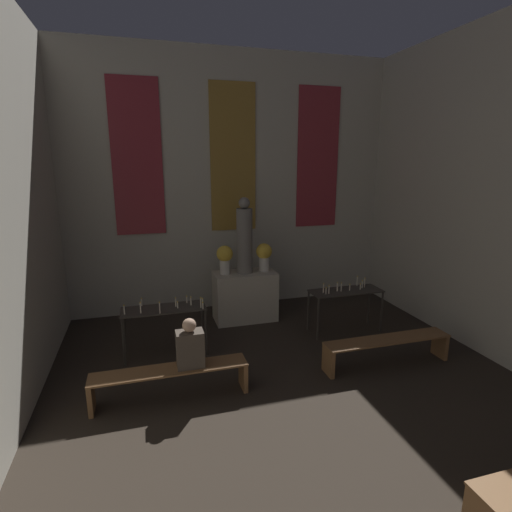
# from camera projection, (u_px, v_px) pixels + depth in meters

# --- Properties ---
(wall_back) EXTENTS (7.03, 0.16, 5.31)m
(wall_back) POSITION_uv_depth(u_px,v_px,m) (233.00, 183.00, 8.39)
(wall_back) COLOR #B2AD9E
(wall_back) RESTS_ON ground_plane
(altar) EXTENTS (1.22, 0.63, 0.98)m
(altar) POSITION_uv_depth(u_px,v_px,m) (245.00, 296.00, 7.99)
(altar) COLOR #BCB29E
(altar) RESTS_ON ground_plane
(statue) EXTENTS (0.31, 0.31, 1.48)m
(statue) POSITION_uv_depth(u_px,v_px,m) (245.00, 238.00, 7.72)
(statue) COLOR slate
(statue) RESTS_ON altar
(flower_vase_left) EXTENTS (0.32, 0.32, 0.56)m
(flower_vase_left) POSITION_uv_depth(u_px,v_px,m) (225.00, 257.00, 7.69)
(flower_vase_left) COLOR beige
(flower_vase_left) RESTS_ON altar
(flower_vase_right) EXTENTS (0.32, 0.32, 0.56)m
(flower_vase_right) POSITION_uv_depth(u_px,v_px,m) (264.00, 255.00, 7.91)
(flower_vase_right) COLOR beige
(flower_vase_right) RESTS_ON altar
(candle_rack_left) EXTENTS (1.34, 0.49, 1.00)m
(candle_rack_left) POSITION_uv_depth(u_px,v_px,m) (164.00, 314.00, 6.48)
(candle_rack_left) COLOR #332D28
(candle_rack_left) RESTS_ON ground_plane
(candle_rack_right) EXTENTS (1.34, 0.49, 1.00)m
(candle_rack_right) POSITION_uv_depth(u_px,v_px,m) (346.00, 295.00, 7.37)
(candle_rack_right) COLOR #332D28
(candle_rack_right) RESTS_ON ground_plane
(pew_back_left) EXTENTS (2.06, 0.36, 0.45)m
(pew_back_left) POSITION_uv_depth(u_px,v_px,m) (171.00, 377.00, 5.31)
(pew_back_left) COLOR brown
(pew_back_left) RESTS_ON ground_plane
(pew_back_right) EXTENTS (2.06, 0.36, 0.45)m
(pew_back_right) POSITION_uv_depth(u_px,v_px,m) (387.00, 346.00, 6.21)
(pew_back_right) COLOR brown
(pew_back_right) RESTS_ON ground_plane
(person_seated) EXTENTS (0.36, 0.24, 0.68)m
(person_seated) POSITION_uv_depth(u_px,v_px,m) (190.00, 346.00, 5.29)
(person_seated) COLOR #4C4238
(person_seated) RESTS_ON pew_back_left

